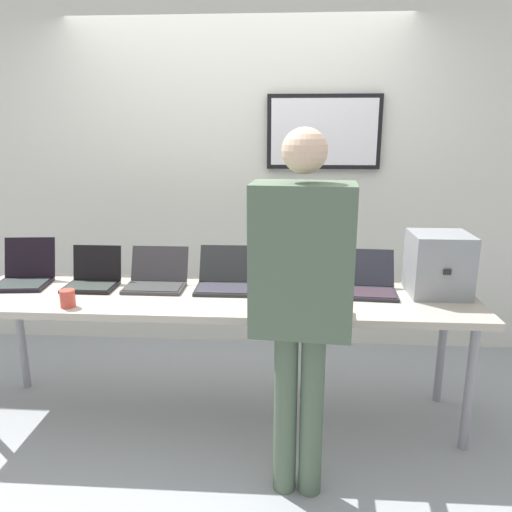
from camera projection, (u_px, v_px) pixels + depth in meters
The scene contains 12 objects.
ground at pixel (222, 417), 3.09m from camera, with size 8.00×8.00×0.04m, color #999FA2.
back_wall at pixel (240, 179), 3.84m from camera, with size 8.00×0.11×2.65m.
workbench at pixel (220, 303), 2.90m from camera, with size 2.95×0.70×0.78m.
equipment_box at pixel (438, 264), 2.86m from camera, with size 0.33×0.33×0.36m.
laptop_station_0 at pixel (25, 274), 3.08m from camera, with size 0.34×0.36×0.26m.
laptop_station_1 at pixel (93, 278), 3.03m from camera, with size 0.30×0.27×0.23m.
laptop_station_2 at pixel (156, 278), 3.02m from camera, with size 0.35×0.31×0.22m.
laptop_station_3 at pixel (225, 279), 3.00m from camera, with size 0.34×0.35×0.23m.
laptop_station_4 at pixel (294, 281), 2.95m from camera, with size 0.32×0.32×0.25m.
laptop_station_5 at pixel (366, 283), 2.93m from camera, with size 0.36×0.37×0.22m.
person at pixel (302, 285), 2.19m from camera, with size 0.47×0.61×1.72m.
coffee_mug at pixel (68, 298), 2.68m from camera, with size 0.08×0.08×0.09m.
Camera 1 is at (0.39, -2.72, 1.72)m, focal length 34.96 mm.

